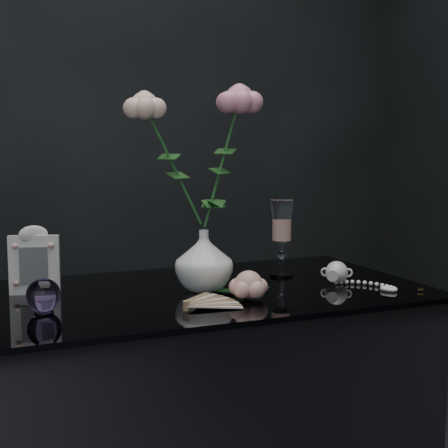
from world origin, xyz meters
name	(u,v)px	position (x,y,z in m)	size (l,w,h in m)	color
table	(196,448)	(0.00, 0.05, 0.38)	(1.05, 0.58, 0.76)	black
vase	(204,260)	(0.02, 0.04, 0.83)	(0.13, 0.13, 0.14)	white
wine_glass	(282,238)	(0.26, 0.12, 0.86)	(0.06, 0.06, 0.19)	white
picture_frame	(34,260)	(-0.34, 0.15, 0.84)	(0.12, 0.09, 0.15)	silver
paperweight	(43,295)	(-0.35, -0.02, 0.80)	(0.07, 0.07, 0.07)	#896EB2
paper_fan	(186,305)	(-0.08, -0.12, 0.77)	(0.23, 0.18, 0.02)	#FFEBCB
loose_rose	(249,285)	(0.07, -0.08, 0.79)	(0.14, 0.19, 0.06)	#ECA598
pearl_jar	(337,271)	(0.34, -0.01, 0.79)	(0.19, 0.20, 0.06)	silver
roses	(199,148)	(0.01, 0.05, 1.09)	(0.31, 0.12, 0.38)	#FFC1AB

